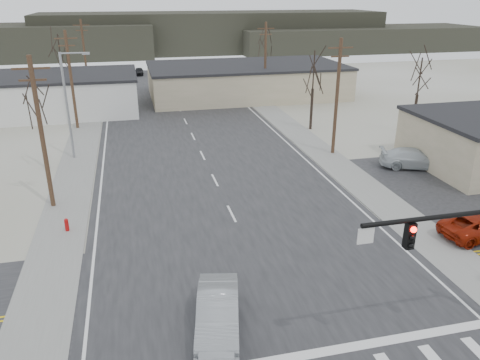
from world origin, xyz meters
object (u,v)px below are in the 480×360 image
object	(u,v)px
car_far_a	(161,86)
car_parked_dark_a	(470,171)
car_parked_silver	(414,158)
car_parked_red	(480,226)
fire_hydrant	(67,225)
sedan_crossing	(218,313)
car_far_b	(139,71)

from	to	relation	value
car_far_a	car_parked_dark_a	world-z (taller)	car_far_a
car_parked_silver	car_far_a	bearing A→B (deg)	44.27
car_far_a	car_parked_silver	distance (m)	41.36
car_parked_red	fire_hydrant	bearing A→B (deg)	68.63
sedan_crossing	car_parked_silver	distance (m)	25.01
fire_hydrant	car_parked_silver	size ratio (longest dim) A/B	0.16
sedan_crossing	car_far_b	size ratio (longest dim) A/B	1.40
car_parked_dark_a	sedan_crossing	bearing A→B (deg)	122.63
car_parked_red	car_parked_dark_a	world-z (taller)	car_parked_red
car_parked_silver	sedan_crossing	bearing A→B (deg)	148.32
fire_hydrant	car_far_a	xyz separation A→B (m)	(9.01, 42.44, 0.27)
car_parked_silver	car_parked_dark_a	bearing A→B (deg)	-120.51
car_far_a	car_parked_silver	xyz separation A→B (m)	(17.59, -37.44, 0.09)
sedan_crossing	car_parked_silver	size ratio (longest dim) A/B	0.93
fire_hydrant	car_parked_silver	bearing A→B (deg)	10.64
sedan_crossing	car_parked_silver	world-z (taller)	sedan_crossing
fire_hydrant	sedan_crossing	distance (m)	13.01
sedan_crossing	car_parked_dark_a	size ratio (longest dim) A/B	1.29
car_far_b	car_parked_red	distance (m)	65.70
car_parked_silver	fire_hydrant	bearing A→B (deg)	119.75
car_far_a	car_parked_red	distance (m)	50.96
car_parked_red	car_parked_dark_a	size ratio (longest dim) A/B	1.27
fire_hydrant	car_parked_red	size ratio (longest dim) A/B	0.18
car_parked_dark_a	car_parked_silver	bearing A→B (deg)	43.56
fire_hydrant	car_parked_silver	xyz separation A→B (m)	(26.60, 5.00, 0.37)
car_far_a	car_parked_dark_a	xyz separation A→B (m)	(20.39, -40.73, -0.03)
fire_hydrant	sedan_crossing	size ratio (longest dim) A/B	0.17
car_far_a	car_parked_red	world-z (taller)	same
sedan_crossing	car_far_a	xyz separation A→B (m)	(1.78, 53.25, -0.15)
car_far_b	car_parked_red	world-z (taller)	car_parked_red
fire_hydrant	car_parked_dark_a	size ratio (longest dim) A/B	0.22
fire_hydrant	car_parked_red	bearing A→B (deg)	-14.89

